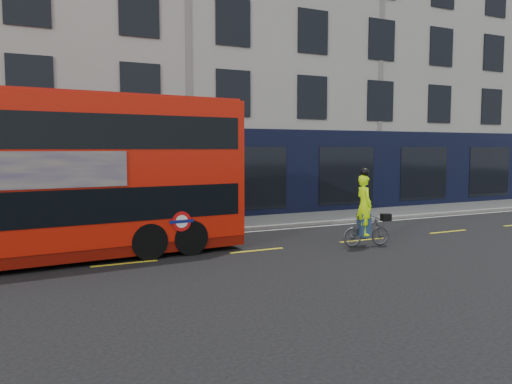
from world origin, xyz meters
TOP-DOWN VIEW (x-y plane):
  - ground at (0.00, 0.00)m, footprint 120.00×120.00m
  - pavement at (0.00, 6.50)m, footprint 60.00×3.00m
  - kerb at (0.00, 5.00)m, footprint 60.00×0.12m
  - building_terrace at (0.00, 12.94)m, footprint 50.00×10.07m
  - road_edge_line at (0.00, 4.70)m, footprint 58.00×0.10m
  - lane_dashes at (0.00, 1.50)m, footprint 58.00×0.12m
  - bus at (-6.01, 2.68)m, footprint 11.63×3.44m
  - cyclist at (3.43, 0.61)m, footprint 1.69×0.76m

SIDE VIEW (x-z plane):
  - ground at x=0.00m, z-range 0.00..0.00m
  - road_edge_line at x=0.00m, z-range 0.00..0.01m
  - lane_dashes at x=0.00m, z-range 0.00..0.01m
  - pavement at x=0.00m, z-range 0.00..0.12m
  - kerb at x=0.00m, z-range 0.00..0.13m
  - cyclist at x=3.43m, z-range -0.38..2.14m
  - bus at x=-6.01m, z-range 0.06..4.68m
  - building_terrace at x=0.00m, z-range -0.01..14.99m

